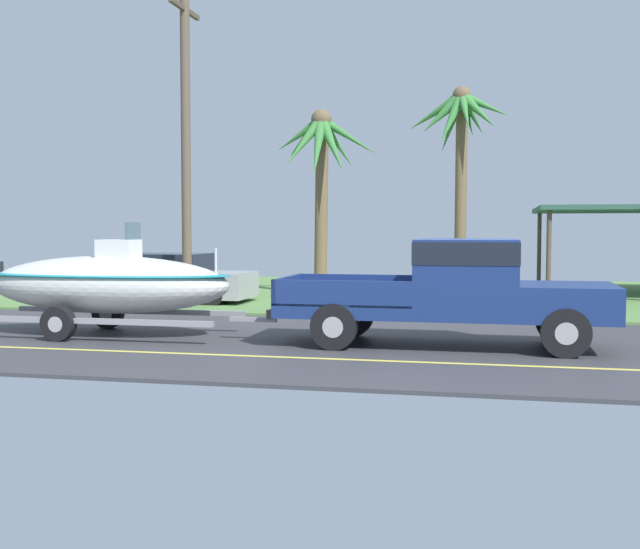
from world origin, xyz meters
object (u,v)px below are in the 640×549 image
at_px(boat_on_trailer, 106,284).
at_px(palm_tree_far_left, 320,158).
at_px(pickup_truck_towing, 465,287).
at_px(parked_sedan_near, 165,279).
at_px(utility_pole, 186,143).
at_px(palm_tree_mid, 459,135).

xyz_separation_m(boat_on_trailer, palm_tree_far_left, (2.11, 9.51, 3.21)).
bearing_deg(boat_on_trailer, pickup_truck_towing, 0.00).
relative_size(boat_on_trailer, parked_sedan_near, 1.28).
distance_m(boat_on_trailer, parked_sedan_near, 6.72).
distance_m(parked_sedan_near, utility_pole, 4.11).
bearing_deg(palm_tree_far_left, utility_pole, -117.99).
height_order(parked_sedan_near, palm_tree_far_left, palm_tree_far_left).
relative_size(palm_tree_mid, utility_pole, 0.80).
height_order(boat_on_trailer, palm_tree_far_left, palm_tree_far_left).
relative_size(boat_on_trailer, utility_pole, 0.76).
distance_m(pickup_truck_towing, palm_tree_far_left, 11.09).
height_order(parked_sedan_near, palm_tree_mid, palm_tree_mid).
bearing_deg(parked_sedan_near, palm_tree_far_left, 38.65).
height_order(palm_tree_mid, utility_pole, utility_pole).
bearing_deg(utility_pole, pickup_truck_towing, -34.38).
bearing_deg(palm_tree_far_left, boat_on_trailer, -102.51).
bearing_deg(boat_on_trailer, palm_tree_mid, 61.87).
bearing_deg(palm_tree_far_left, pickup_truck_towing, -63.52).
bearing_deg(palm_tree_mid, palm_tree_far_left, -153.63).
xyz_separation_m(boat_on_trailer, utility_pole, (-0.33, 4.91, 3.23)).
height_order(boat_on_trailer, parked_sedan_near, boat_on_trailer).
relative_size(palm_tree_mid, palm_tree_far_left, 1.15).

